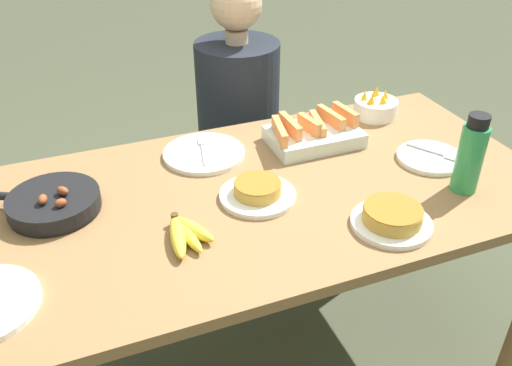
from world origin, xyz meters
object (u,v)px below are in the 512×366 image
Objects in this scene: skillet at (53,203)px; fruit_bowl_mango at (376,107)px; empty_plate_far_right at (204,153)px; person_figure at (239,150)px; water_bottle at (470,156)px; melon_tray at (313,134)px; empty_plate_near_front at (430,158)px; frittata_plate_center at (392,218)px; banana_bunch at (185,233)px; frittata_plate_side at (258,192)px.

fruit_bowl_mango is at bearing -141.68° from skillet.
person_figure is (0.28, 0.44, -0.27)m from empty_plate_far_right.
skillet is 1.19m from water_bottle.
melon_tray is 0.25× the size of person_figure.
empty_plate_near_front is at bearing -158.77° from skillet.
empty_plate_near_front is at bearing 84.71° from water_bottle.
empty_plate_near_front is 0.35m from fruit_bowl_mango.
skillet is at bearing 163.92° from water_bottle.
frittata_plate_center is 0.68m from fruit_bowl_mango.
skillet is (-0.31, 0.26, 0.01)m from banana_bunch.
fruit_bowl_mango is 0.66× the size of water_bottle.
person_figure reaches higher than frittata_plate_side.
banana_bunch is at bearing -118.17° from person_figure.
water_bottle is 1.06m from person_figure.
skillet is (-0.86, -0.09, -0.01)m from melon_tray.
melon_tray is at bearing 88.55° from frittata_plate_center.
person_figure reaches higher than banana_bunch.
empty_plate_near_front is at bearing -61.29° from person_figure.
empty_plate_near_front is (0.60, -0.00, -0.01)m from frittata_plate_side.
person_figure is (0.76, 0.58, -0.29)m from skillet.
person_figure reaches higher than empty_plate_far_right.
fruit_bowl_mango is at bearing 18.91° from melon_tray.
banana_bunch is 0.86m from empty_plate_near_front.
water_bottle is (-0.02, -0.53, 0.08)m from fruit_bowl_mango.
melon_tray is at bearing 38.80° from frittata_plate_side.
skillet reaches higher than frittata_plate_side.
fruit_bowl_mango is (0.01, 0.35, 0.03)m from empty_plate_near_front.
empty_plate_far_right is at bearing 144.28° from water_bottle.
melon_tray reaches higher than frittata_plate_side.
empty_plate_far_right is at bearing 123.25° from frittata_plate_center.
water_bottle is at bearing -5.01° from banana_bunch.
water_bottle reaches higher than skillet.
banana_bunch is 0.51× the size of skillet.
frittata_plate_center is at bearing -165.93° from water_bottle.
melon_tray is at bearing 141.32° from empty_plate_near_front.
empty_plate_near_front is at bearing -38.68° from melon_tray.
frittata_plate_center is 0.98× the size of frittata_plate_side.
banana_bunch is 0.82× the size of frittata_plate_side.
frittata_plate_center is at bearing -56.75° from empty_plate_far_right.
frittata_plate_center is 0.38m from frittata_plate_side.
empty_plate_far_right is at bearing -175.56° from fruit_bowl_mango.
skillet is 1.18m from fruit_bowl_mango.
fruit_bowl_mango reaches higher than empty_plate_far_right.
frittata_plate_side is 0.70m from fruit_bowl_mango.
person_figure is (-0.41, 0.38, -0.30)m from fruit_bowl_mango.
person_figure is (-0.08, 0.99, -0.29)m from frittata_plate_center.
skillet reaches higher than frittata_plate_center.
water_bottle reaches higher than frittata_plate_center.
frittata_plate_center is at bearing -141.32° from empty_plate_near_front.
frittata_plate_center is 0.66m from empty_plate_far_right.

